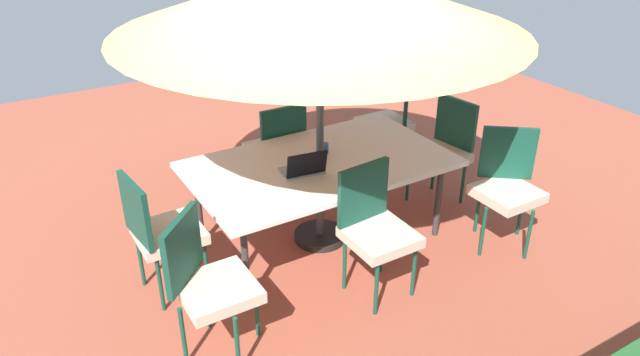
% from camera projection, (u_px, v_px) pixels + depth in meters
% --- Properties ---
extents(ground_plane, '(10.00, 10.00, 0.02)m').
position_uv_depth(ground_plane, '(320.00, 239.00, 5.07)').
color(ground_plane, '#9E4C38').
extents(dining_table, '(2.08, 1.22, 0.74)m').
position_uv_depth(dining_table, '(320.00, 167.00, 4.75)').
color(dining_table, white).
rests_on(dining_table, ground_plane).
extents(chair_southwest, '(0.58, 0.58, 0.98)m').
position_uv_depth(chair_southwest, '(390.00, 118.00, 6.03)').
color(chair_southwest, beige).
rests_on(chair_southwest, ground_plane).
extents(chair_north, '(0.47, 0.48, 0.98)m').
position_uv_depth(chair_north, '(375.00, 225.00, 4.23)').
color(chair_north, beige).
rests_on(chair_north, ground_plane).
extents(chair_south, '(0.46, 0.47, 0.98)m').
position_uv_depth(chair_south, '(277.00, 146.00, 5.43)').
color(chair_south, beige).
rests_on(chair_south, ground_plane).
extents(chair_northeast, '(0.59, 0.59, 0.98)m').
position_uv_depth(chair_northeast, '(208.00, 280.00, 3.67)').
color(chair_northeast, beige).
rests_on(chair_northeast, ground_plane).
extents(chair_northwest, '(0.58, 0.58, 0.98)m').
position_uv_depth(chair_northwest, '(507.00, 183.00, 4.79)').
color(chair_northwest, beige).
rests_on(chair_northwest, ground_plane).
extents(chair_west, '(0.49, 0.48, 0.98)m').
position_uv_depth(chair_west, '(443.00, 147.00, 5.41)').
color(chair_west, beige).
rests_on(chair_west, ground_plane).
extents(chair_east, '(0.48, 0.47, 0.98)m').
position_uv_depth(chair_east, '(160.00, 229.00, 4.19)').
color(chair_east, beige).
rests_on(chair_east, ground_plane).
extents(laptop, '(0.35, 0.29, 0.21)m').
position_uv_depth(laptop, '(304.00, 168.00, 4.52)').
color(laptop, gray).
rests_on(laptop, dining_table).
extents(cup, '(0.08, 0.08, 0.08)m').
position_uv_depth(cup, '(324.00, 148.00, 4.86)').
color(cup, '#334C99').
rests_on(cup, dining_table).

